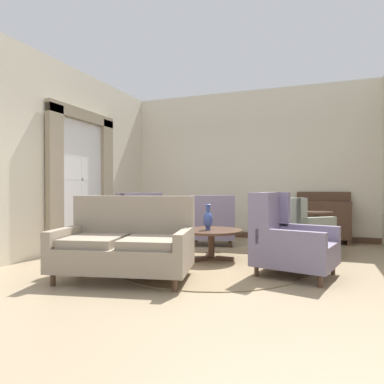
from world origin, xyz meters
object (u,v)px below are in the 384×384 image
armchair_near_window (288,241)px  side_table (317,229)px  coffee_table (211,235)px  armchair_beside_settee (294,231)px  armchair_far_left (212,223)px  porcelain_vase (208,219)px  armchair_foreground_right (133,226)px  settee (125,245)px  sideboard (323,219)px

armchair_near_window → side_table: 1.56m
coffee_table → side_table: 1.82m
armchair_beside_settee → armchair_far_left: armchair_far_left is taller
armchair_beside_settee → armchair_near_window: bearing=139.1°
porcelain_vase → armchair_foreground_right: (-1.48, 0.29, -0.20)m
settee → armchair_far_left: size_ratio=1.72×
armchair_beside_settee → armchair_near_window: armchair_near_window is taller
armchair_near_window → armchair_far_left: bearing=54.2°
armchair_beside_settee → armchair_foreground_right: (-2.71, -0.42, 0.01)m
armchair_far_left → armchair_near_window: (1.57, -1.82, 0.01)m
armchair_beside_settee → armchair_far_left: bearing=27.0°
coffee_table → sideboard: bearing=54.9°
armchair_foreground_right → armchair_near_window: (2.71, -0.77, -0.00)m
porcelain_vase → settee: 1.51m
settee → armchair_beside_settee: bearing=36.1°
sideboard → armchair_near_window: bearing=-98.9°
porcelain_vase → armchair_foreground_right: size_ratio=0.37×
armchair_beside_settee → settee: bearing=97.1°
settee → armchair_near_window: size_ratio=1.61×
settee → porcelain_vase: bearing=53.1°
coffee_table → armchair_far_left: size_ratio=0.93×
armchair_near_window → side_table: bearing=1.1°
settee → armchair_far_left: bearing=72.0°
porcelain_vase → sideboard: (1.67, 2.37, -0.15)m
coffee_table → settee: (-0.67, -1.39, 0.01)m
armchair_far_left → sideboard: sideboard is taller
settee → sideboard: bearing=46.3°
porcelain_vase → armchair_foreground_right: 1.52m
armchair_near_window → sideboard: size_ratio=1.05×
coffee_table → settee: bearing=-115.7°
settee → armchair_beside_settee: settee is taller
coffee_table → armchair_foreground_right: bearing=170.9°
armchair_foreground_right → sideboard: sideboard is taller
armchair_foreground_right → armchair_near_window: bearing=91.8°
porcelain_vase → armchair_far_left: (-0.34, 1.35, -0.21)m
sideboard → armchair_beside_settee: bearing=-105.1°
armchair_near_window → settee: bearing=128.8°
coffee_table → porcelain_vase: (-0.04, -0.04, 0.24)m
armchair_beside_settee → side_table: size_ratio=1.58×
settee → side_table: settee is taller
armchair_far_left → sideboard: 2.26m
settee → coffee_table: bearing=52.4°
coffee_table → armchair_far_left: 1.36m
coffee_table → armchair_near_window: armchair_near_window is taller
armchair_far_left → side_table: (1.90, -0.30, 0.01)m
coffee_table → porcelain_vase: 0.25m
porcelain_vase → armchair_far_left: bearing=104.2°
porcelain_vase → armchair_near_window: armchair_near_window is taller
porcelain_vase → sideboard: 2.90m
porcelain_vase → side_table: (1.56, 1.04, -0.20)m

